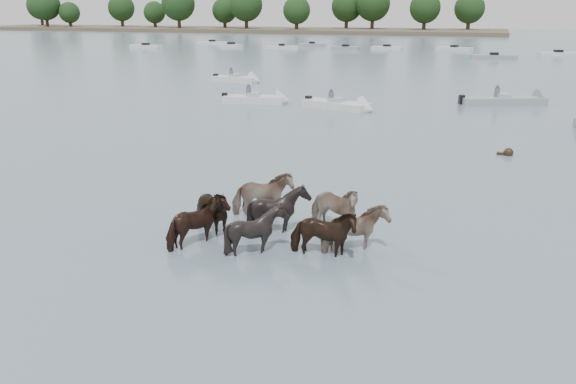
% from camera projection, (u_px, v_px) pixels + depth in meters
% --- Properties ---
extents(ground, '(400.00, 400.00, 0.00)m').
position_uv_depth(ground, '(233.00, 226.00, 17.99)').
color(ground, slate).
rests_on(ground, ground).
extents(shoreline, '(160.00, 30.00, 1.00)m').
position_uv_depth(shoreline, '(222.00, 29.00, 175.02)').
color(shoreline, '#4C4233').
rests_on(shoreline, ground).
extents(pony_herd, '(6.42, 4.74, 1.66)m').
position_uv_depth(pony_herd, '(275.00, 218.00, 16.90)').
color(pony_herd, black).
rests_on(pony_herd, ground).
extents(swimming_pony, '(0.72, 0.44, 0.44)m').
position_uv_depth(swimming_pony, '(507.00, 153.00, 26.64)').
color(swimming_pony, black).
rests_on(swimming_pony, ground).
extents(motorboat_a, '(4.93, 2.36, 1.92)m').
position_uv_depth(motorboat_a, '(264.00, 100.00, 41.38)').
color(motorboat_a, silver).
rests_on(motorboat_a, ground).
extents(motorboat_b, '(5.28, 3.13, 1.92)m').
position_uv_depth(motorboat_b, '(346.00, 106.00, 38.59)').
color(motorboat_b, silver).
rests_on(motorboat_b, ground).
extents(motorboat_c, '(6.36, 3.83, 1.92)m').
position_uv_depth(motorboat_c, '(514.00, 101.00, 40.99)').
color(motorboat_c, gray).
rests_on(motorboat_c, ground).
extents(motorboat_f, '(4.78, 2.00, 1.92)m').
position_uv_depth(motorboat_f, '(242.00, 80.00, 53.03)').
color(motorboat_f, silver).
rests_on(motorboat_f, ground).
extents(distant_flotilla, '(105.97, 24.97, 0.93)m').
position_uv_depth(distant_flotilla, '(443.00, 52.00, 87.56)').
color(distant_flotilla, silver).
rests_on(distant_flotilla, ground).
extents(treeline, '(148.20, 22.82, 12.43)m').
position_uv_depth(treeline, '(222.00, 7.00, 172.51)').
color(treeline, '#382619').
rests_on(treeline, ground).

